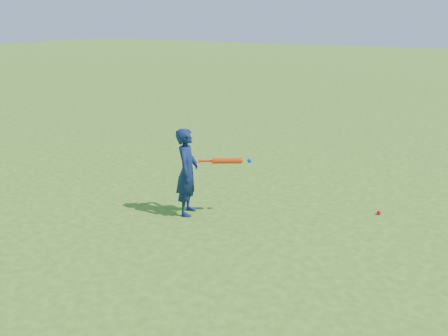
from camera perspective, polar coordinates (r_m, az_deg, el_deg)
name	(u,v)px	position (r m, az deg, el deg)	size (l,w,h in m)	color
ground	(174,196)	(7.65, -5.77, -3.20)	(80.00, 80.00, 0.00)	#396B19
child	(187,172)	(6.78, -4.23, -0.45)	(0.44, 0.29, 1.20)	#0E1D45
ground_ball_red	(379,212)	(7.23, 17.30, -4.88)	(0.06, 0.06, 0.06)	red
bat_swing	(228,161)	(6.68, 0.51, 0.84)	(0.63, 0.42, 0.08)	red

